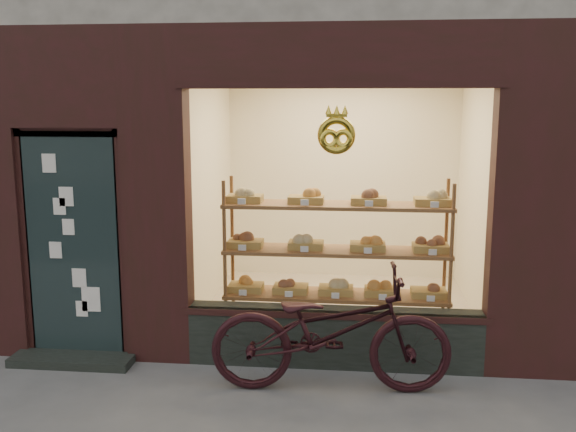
# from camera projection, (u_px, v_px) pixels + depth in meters

# --- Properties ---
(display_shelf) EXTENTS (2.20, 0.45, 1.70)m
(display_shelf) POSITION_uv_depth(u_px,v_px,m) (336.00, 265.00, 6.28)
(display_shelf) COLOR brown
(display_shelf) RESTS_ON ground
(bicycle) EXTENTS (2.07, 0.83, 1.07)m
(bicycle) POSITION_uv_depth(u_px,v_px,m) (331.00, 331.00, 5.41)
(bicycle) COLOR black
(bicycle) RESTS_ON ground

